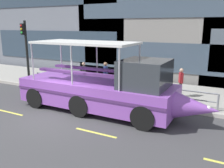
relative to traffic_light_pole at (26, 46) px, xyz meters
The scene contains 12 objects.
ground_plane 7.28m from the traffic_light_pole, 32.15° to the right, with size 120.00×120.00×0.00m, color #3D3D3F.
sidewalk 6.60m from the traffic_light_pole, 19.16° to the left, with size 32.00×4.80×0.18m, color #99968E.
curb_edge 6.31m from the traffic_light_pole, ahead, with size 32.00×0.18×0.18m, color #B2ADA3.
lane_centreline 7.71m from the traffic_light_pole, 37.58° to the right, with size 25.80×0.12×0.01m.
curb_guardrail 6.81m from the traffic_light_pole, ahead, with size 11.08×0.09×0.82m.
traffic_light_pole is the anchor object (origin of this frame).
leaned_bicycle 2.87m from the traffic_light_pole, ahead, with size 1.74×0.46×0.96m.
duck_tour_boat 7.85m from the traffic_light_pole, 16.64° to the right, with size 9.40×2.49×3.25m.
pedestrian_near_bow 10.20m from the traffic_light_pole, ahead, with size 0.30×0.40×1.57m.
pedestrian_mid_left 7.36m from the traffic_light_pole, ahead, with size 0.40×0.36×1.76m.
pedestrian_mid_right 5.94m from the traffic_light_pole, ahead, with size 0.24×0.48×1.69m.
pedestrian_near_stern 4.36m from the traffic_light_pole, 13.40° to the left, with size 0.23×0.43×1.52m.
Camera 1 is at (6.96, -8.06, 4.00)m, focal length 38.97 mm.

